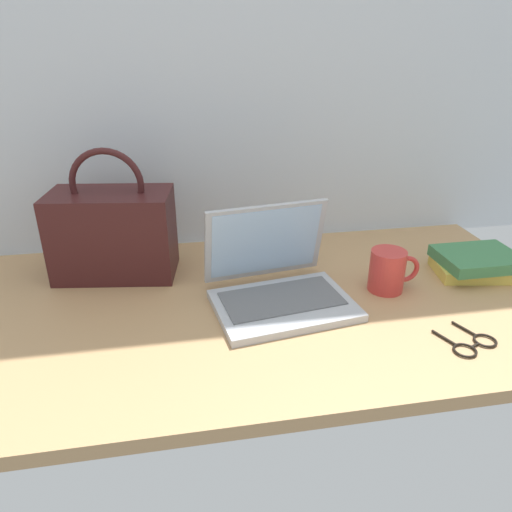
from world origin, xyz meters
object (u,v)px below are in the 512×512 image
(eyeglasses, at_px, (473,344))
(handbag, at_px, (113,232))
(remote_control_far, at_px, (256,251))
(coffee_mug, at_px, (388,270))
(book_stack, at_px, (477,263))
(laptop, at_px, (277,282))

(eyeglasses, distance_m, handbag, 0.87)
(remote_control_far, bearing_deg, eyeglasses, -54.96)
(coffee_mug, xyz_separation_m, handbag, (-0.66, 0.21, 0.06))
(eyeglasses, height_order, book_stack, book_stack)
(coffee_mug, height_order, eyeglasses, coffee_mug)
(remote_control_far, xyz_separation_m, book_stack, (0.55, -0.22, 0.02))
(coffee_mug, height_order, handbag, handbag)
(coffee_mug, height_order, remote_control_far, coffee_mug)
(laptop, height_order, eyeglasses, laptop)
(remote_control_far, bearing_deg, laptop, -88.88)
(handbag, bearing_deg, book_stack, -10.39)
(laptop, distance_m, remote_control_far, 0.26)
(remote_control_far, bearing_deg, book_stack, -21.85)
(laptop, relative_size, eyeglasses, 2.62)
(book_stack, bearing_deg, remote_control_far, 158.15)
(remote_control_far, distance_m, eyeglasses, 0.62)
(coffee_mug, bearing_deg, laptop, -179.72)
(handbag, distance_m, book_stack, 0.94)
(handbag, bearing_deg, eyeglasses, -32.05)
(coffee_mug, relative_size, eyeglasses, 0.97)
(remote_control_far, distance_m, handbag, 0.39)
(remote_control_far, relative_size, eyeglasses, 1.26)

